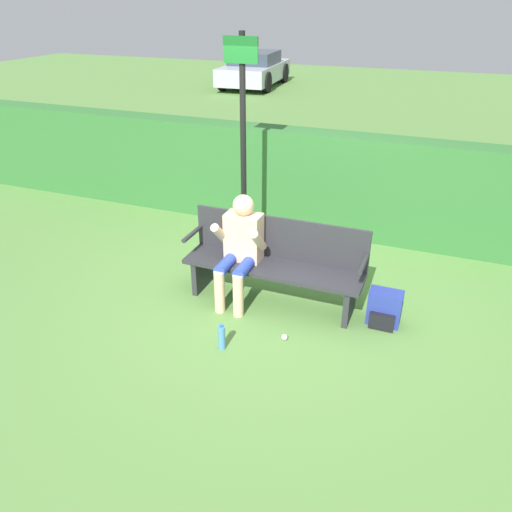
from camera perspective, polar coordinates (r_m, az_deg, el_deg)
name	(u,v)px	position (r m, az deg, el deg)	size (l,w,h in m)	color
ground_plane	(272,301)	(5.51, 1.84, -5.21)	(40.00, 40.00, 0.00)	#5B8942
hedge_back	(323,183)	(6.98, 7.67, 8.27)	(12.00, 0.41, 1.39)	#337033
park_bench	(275,261)	(5.33, 2.18, -0.59)	(1.93, 0.46, 0.92)	#2D2D33
person_seated	(240,245)	(5.25, -1.82, 1.27)	(0.52, 0.59, 1.18)	beige
backpack	(384,309)	(5.23, 14.45, -5.88)	(0.33, 0.26, 0.37)	#283893
water_bottle	(222,337)	(4.78, -3.93, -9.26)	(0.07, 0.07, 0.27)	#4C8CCC
signpost	(243,135)	(6.07, -1.51, 13.69)	(0.41, 0.09, 2.65)	black
parked_car	(255,69)	(19.19, -0.17, 20.57)	(2.00, 3.92, 1.19)	#B7BCC6
litter_crumple	(284,337)	(4.94, 3.28, -9.24)	(0.06, 0.06, 0.06)	silver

